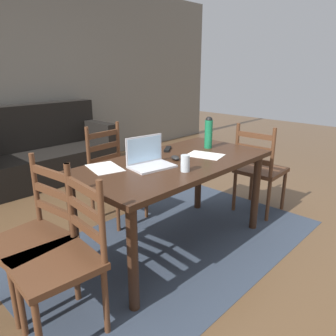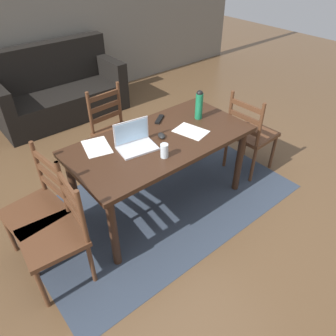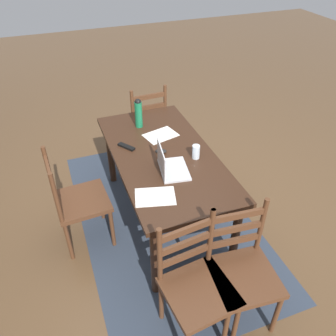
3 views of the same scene
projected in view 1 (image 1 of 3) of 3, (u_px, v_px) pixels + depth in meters
ground_plane at (174, 244)px, 2.84m from camera, size 14.00×14.00×0.00m
area_rug at (174, 244)px, 2.84m from camera, size 2.65×1.58×0.01m
wall_back at (14, 77)px, 4.37m from camera, size 8.00×0.12×2.70m
dining_table at (175, 172)px, 2.64m from camera, size 1.66×0.84×0.77m
chair_left_near at (62, 259)px, 1.82m from camera, size 0.48×0.48×0.95m
chair_right_near at (259, 170)px, 3.37m from camera, size 0.46×0.46×0.95m
chair_left_far at (34, 238)px, 2.04m from camera, size 0.49×0.49×0.95m
chair_far_head at (116, 175)px, 3.22m from camera, size 0.47×0.47×0.95m
couch at (44, 153)px, 4.41m from camera, size 1.80×0.80×1.00m
laptop at (149, 159)px, 2.45m from camera, size 0.35×0.27×0.23m
water_bottle at (209, 132)px, 2.97m from camera, size 0.07×0.07×0.29m
drinking_glass at (185, 163)px, 2.33m from camera, size 0.07×0.07×0.12m
computer_mouse at (175, 158)px, 2.63m from camera, size 0.10×0.12×0.03m
tv_remote at (168, 149)px, 2.93m from camera, size 0.16×0.13×0.02m
paper_stack_left at (105, 168)px, 2.42m from camera, size 0.28×0.34×0.00m
paper_stack_right at (205, 155)px, 2.76m from camera, size 0.28×0.34×0.00m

